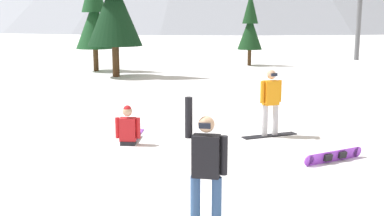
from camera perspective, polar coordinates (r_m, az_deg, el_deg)
ground_plane at (r=8.50m, az=7.87°, el=-10.89°), size 800.00×800.00×0.00m
snowboarder_foreground at (r=7.04m, az=1.70°, el=-7.28°), size 1.55×0.91×2.00m
snowboarder_midground at (r=12.81m, az=9.40°, el=0.78°), size 1.60×0.50×1.78m
snowboarder_background at (r=12.16m, az=-7.53°, el=-2.55°), size 0.91×1.79×1.00m
loose_snowboard_far_spare at (r=10.99m, az=16.65°, el=-5.54°), size 1.64×0.50×0.25m
pine_tree_leaning at (r=32.39m, az=6.97°, el=9.78°), size 1.64×1.64×4.90m
pine_tree_slender at (r=29.26m, az=-11.62°, el=10.87°), size 2.26×2.26×6.12m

